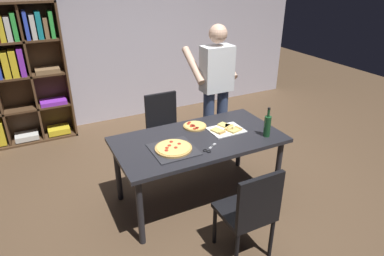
# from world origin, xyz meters

# --- Properties ---
(ground_plane) EXTENTS (12.00, 12.00, 0.00)m
(ground_plane) POSITION_xyz_m (0.00, 0.00, 0.00)
(ground_plane) COLOR brown
(back_wall) EXTENTS (6.40, 0.10, 2.80)m
(back_wall) POSITION_xyz_m (0.00, 2.60, 1.40)
(back_wall) COLOR #BCB7C6
(back_wall) RESTS_ON ground_plane
(dining_table) EXTENTS (1.72, 0.90, 0.75)m
(dining_table) POSITION_xyz_m (0.00, 0.00, 0.68)
(dining_table) COLOR #232328
(dining_table) RESTS_ON ground_plane
(chair_near_camera) EXTENTS (0.42, 0.42, 0.90)m
(chair_near_camera) POSITION_xyz_m (-0.00, -0.94, 0.51)
(chair_near_camera) COLOR black
(chair_near_camera) RESTS_ON ground_plane
(chair_far_side) EXTENTS (0.42, 0.42, 0.90)m
(chair_far_side) POSITION_xyz_m (0.00, 0.94, 0.51)
(chair_far_side) COLOR black
(chair_far_side) RESTS_ON ground_plane
(bookshelf) EXTENTS (1.40, 0.35, 1.95)m
(bookshelf) POSITION_xyz_m (-1.62, 2.38, 0.99)
(bookshelf) COLOR #513823
(bookshelf) RESTS_ON ground_plane
(person_serving_pizza) EXTENTS (0.55, 0.54, 1.75)m
(person_serving_pizza) POSITION_xyz_m (0.61, 0.72, 1.00)
(person_serving_pizza) COLOR #38476B
(person_serving_pizza) RESTS_ON ground_plane
(pepperoni_pizza_on_tray) EXTENTS (0.42, 0.42, 0.04)m
(pepperoni_pizza_on_tray) POSITION_xyz_m (-0.33, -0.11, 0.77)
(pepperoni_pizza_on_tray) COLOR #2D2D33
(pepperoni_pizza_on_tray) RESTS_ON dining_table
(pizza_slices_on_towel) EXTENTS (0.36, 0.30, 0.03)m
(pizza_slices_on_towel) POSITION_xyz_m (0.36, 0.03, 0.76)
(pizza_slices_on_towel) COLOR white
(pizza_slices_on_towel) RESTS_ON dining_table
(wine_bottle) EXTENTS (0.07, 0.07, 0.32)m
(wine_bottle) POSITION_xyz_m (0.65, -0.27, 0.87)
(wine_bottle) COLOR #194723
(wine_bottle) RESTS_ON dining_table
(kitchen_scissors) EXTENTS (0.19, 0.15, 0.01)m
(kitchen_scissors) POSITION_xyz_m (-0.02, -0.26, 0.76)
(kitchen_scissors) COLOR silver
(kitchen_scissors) RESTS_ON dining_table
(second_pizza_plain) EXTENTS (0.25, 0.25, 0.03)m
(second_pizza_plain) POSITION_xyz_m (0.09, 0.25, 0.76)
(second_pizza_plain) COLOR tan
(second_pizza_plain) RESTS_ON dining_table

